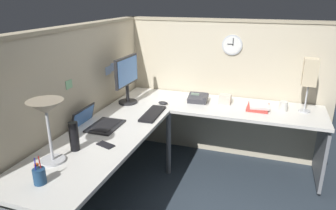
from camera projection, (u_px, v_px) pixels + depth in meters
name	position (u px, v px, depth m)	size (l,w,h in m)	color
ground_plane	(178.00, 183.00, 3.20)	(6.80, 6.80, 0.00)	#2D3842
cubicle_wall_back	(77.00, 113.00, 2.87)	(2.57, 0.12, 1.58)	beige
cubicle_wall_right	(223.00, 89.00, 3.63)	(0.12, 2.37, 1.58)	beige
desk	(179.00, 133.00, 2.84)	(2.35, 2.15, 0.73)	silver
monitor	(127.00, 76.00, 3.24)	(0.46, 0.20, 0.50)	#232326
laptop	(96.00, 123.00, 2.75)	(0.35, 0.39, 0.22)	#232326
keyboard	(153.00, 114.00, 3.01)	(0.43, 0.14, 0.02)	black
computer_mouse	(163.00, 103.00, 3.29)	(0.06, 0.10, 0.03)	#232326
desk_lamp_dome	(46.00, 112.00, 2.05)	(0.24, 0.24, 0.44)	#B7BABF
pen_cup	(39.00, 176.00, 1.89)	(0.08, 0.08, 0.18)	navy
cell_phone	(106.00, 145.00, 2.39)	(0.07, 0.14, 0.01)	black
thermos_flask	(74.00, 136.00, 2.29)	(0.07, 0.07, 0.22)	black
office_phone	(198.00, 98.00, 3.36)	(0.20, 0.22, 0.11)	#38383D
book_stack	(258.00, 106.00, 3.18)	(0.30, 0.23, 0.04)	#BF3F38
desk_lamp_paper	(310.00, 74.00, 2.97)	(0.13, 0.13, 0.53)	#B7BABF
coffee_mug	(284.00, 106.00, 3.10)	(0.08, 0.08, 0.10)	silver
tissue_box	(225.00, 99.00, 3.32)	(0.12, 0.12, 0.09)	beige
wall_clock	(232.00, 45.00, 3.38)	(0.04, 0.22, 0.22)	#B7BABF
pinned_note_leftmost	(69.00, 84.00, 2.62)	(0.08, 0.00, 0.07)	#8CCC99
pinned_note_middle	(108.00, 70.00, 3.22)	(0.11, 0.00, 0.08)	#99B7E5
pinned_note_rightmost	(112.00, 67.00, 3.30)	(0.07, 0.00, 0.08)	#99B7E5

